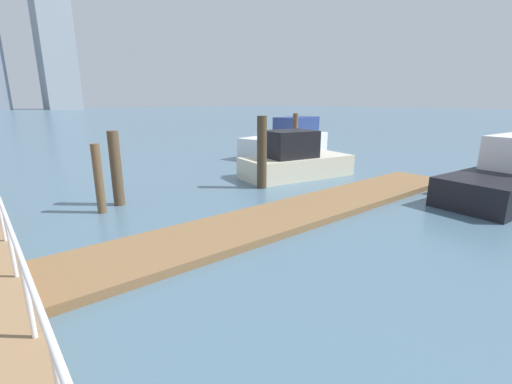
{
  "coord_description": "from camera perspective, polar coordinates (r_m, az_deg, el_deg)",
  "views": [
    {
      "loc": [
        -3.36,
        5.6,
        3.1
      ],
      "look_at": [
        1.34,
        11.34,
        1.14
      ],
      "focal_mm": 24.37,
      "sensor_mm": 36.0,
      "label": 1
    }
  ],
  "objects": [
    {
      "name": "boardwalk_railing",
      "position": [
        3.11,
        -29.84,
        -23.91
      ],
      "size": [
        0.06,
        22.62,
        1.08
      ],
      "color": "white",
      "rests_on": "boardwalk"
    },
    {
      "name": "dock_piling_2",
      "position": [
        10.63,
        -24.42,
        1.96
      ],
      "size": [
        0.24,
        0.24,
        1.97
      ],
      "primitive_type": "cylinder",
      "color": "brown",
      "rests_on": "ground_plane"
    },
    {
      "name": "floating_dock",
      "position": [
        9.85,
        7.44,
        -3.15
      ],
      "size": [
        14.0,
        2.0,
        0.18
      ],
      "primitive_type": "cube",
      "color": "olive",
      "rests_on": "ground_plane"
    },
    {
      "name": "ground_plane",
      "position": [
        15.11,
        -25.54,
        1.48
      ],
      "size": [
        300.0,
        300.0,
        0.0
      ],
      "primitive_type": "plane",
      "color": "slate"
    },
    {
      "name": "moored_boat_4",
      "position": [
        14.55,
        6.35,
        5.25
      ],
      "size": [
        4.89,
        2.7,
        1.93
      ],
      "color": "beige",
      "rests_on": "ground_plane"
    },
    {
      "name": "dock_piling_3",
      "position": [
        16.66,
        6.41,
        8.37
      ],
      "size": [
        0.24,
        0.24,
        2.53
      ],
      "primitive_type": "cylinder",
      "color": "brown",
      "rests_on": "ground_plane"
    },
    {
      "name": "moored_boat_0",
      "position": [
        20.88,
        5.38,
        8.46
      ],
      "size": [
        6.7,
        3.14,
        2.15
      ],
      "color": "white",
      "rests_on": "ground_plane"
    },
    {
      "name": "skyline_tower_3",
      "position": [
        147.92,
        -30.44,
        22.56
      ],
      "size": [
        11.25,
        10.27,
        55.77
      ],
      "primitive_type": "cube",
      "rotation": [
        0.0,
        0.0,
        0.05
      ],
      "color": "#8C939E",
      "rests_on": "ground_plane"
    },
    {
      "name": "dock_piling_1",
      "position": [
        11.22,
        -21.97,
        3.56
      ],
      "size": [
        0.32,
        0.32,
        2.25
      ],
      "primitive_type": "cylinder",
      "color": "brown",
      "rests_on": "ground_plane"
    },
    {
      "name": "dock_piling_4",
      "position": [
        12.49,
        0.97,
        6.47
      ],
      "size": [
        0.35,
        0.35,
        2.59
      ],
      "primitive_type": "cylinder",
      "color": "#473826",
      "rests_on": "ground_plane"
    }
  ]
}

